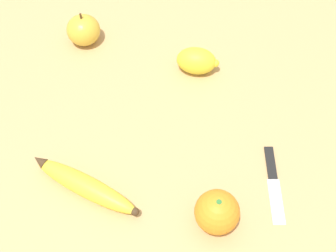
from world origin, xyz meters
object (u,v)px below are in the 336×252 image
object	(u,v)px
banana	(85,185)
orange	(217,212)
paring_knife	(273,181)
lemon	(197,61)
apple	(83,30)

from	to	relation	value
banana	orange	xyz separation A→B (m)	(-0.22, 0.08, 0.02)
orange	paring_knife	xyz separation A→B (m)	(-0.11, -0.07, -0.03)
orange	lemon	world-z (taller)	orange
orange	apple	world-z (taller)	apple
orange	lemon	size ratio (longest dim) A/B	0.80
banana	lemon	world-z (taller)	lemon
orange	lemon	xyz separation A→B (m)	(-0.00, -0.35, -0.01)
lemon	apple	bearing A→B (deg)	-23.69
apple	lemon	xyz separation A→B (m)	(-0.24, 0.10, -0.00)
apple	lemon	world-z (taller)	apple
apple	banana	bearing A→B (deg)	91.92
lemon	paring_knife	bearing A→B (deg)	111.63
orange	paring_knife	size ratio (longest dim) A/B	0.48
banana	orange	size ratio (longest dim) A/B	2.61
banana	apple	world-z (taller)	apple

